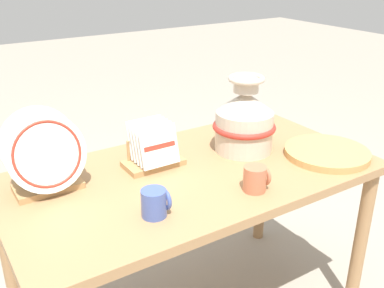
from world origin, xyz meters
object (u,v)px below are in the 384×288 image
wicker_charger_stack (327,153)px  mug_terracotta_glaze (256,178)px  mug_cobalt_glaze (155,203)px  ceramic_vase (244,120)px  dish_rack_square_plates (153,151)px  dish_rack_round_plates (45,159)px

wicker_charger_stack → mug_terracotta_glaze: mug_terracotta_glaze is taller
wicker_charger_stack → mug_cobalt_glaze: size_ratio=3.77×
wicker_charger_stack → mug_terracotta_glaze: 0.43m
ceramic_vase → mug_terracotta_glaze: bearing=-121.5°
ceramic_vase → mug_terracotta_glaze: (-0.18, -0.29, -0.09)m
mug_cobalt_glaze → mug_terracotta_glaze: 0.37m
ceramic_vase → dish_rack_square_plates: ceramic_vase is taller
mug_terracotta_glaze → dish_rack_round_plates: bearing=147.7°
dish_rack_round_plates → wicker_charger_stack: bearing=-17.2°
mug_cobalt_glaze → mug_terracotta_glaze: (0.37, -0.04, 0.00)m
dish_rack_round_plates → mug_terracotta_glaze: (0.60, -0.38, -0.07)m
ceramic_vase → mug_terracotta_glaze: 0.35m
mug_terracotta_glaze → ceramic_vase: bearing=58.5°
dish_rack_round_plates → mug_cobalt_glaze: 0.42m
dish_rack_square_plates → wicker_charger_stack: dish_rack_square_plates is taller
ceramic_vase → wicker_charger_stack: ceramic_vase is taller
ceramic_vase → dish_rack_square_plates: size_ratio=1.40×
dish_rack_round_plates → mug_terracotta_glaze: 0.71m
wicker_charger_stack → dish_rack_square_plates: bearing=154.8°
dish_rack_square_plates → dish_rack_round_plates: bearing=176.9°
ceramic_vase → mug_cobalt_glaze: bearing=-155.5°
ceramic_vase → mug_terracotta_glaze: size_ratio=3.50×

